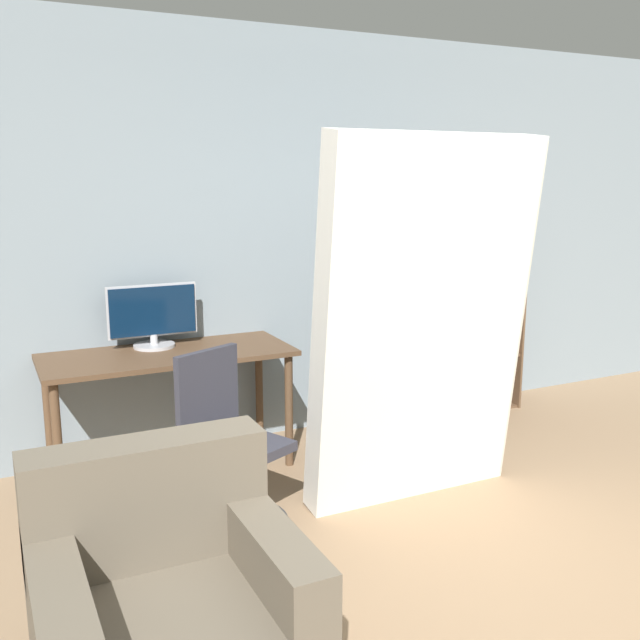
{
  "coord_description": "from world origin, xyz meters",
  "views": [
    {
      "loc": [
        -2.06,
        -1.68,
        1.77
      ],
      "look_at": [
        -0.52,
        1.49,
        1.05
      ],
      "focal_mm": 40.0,
      "sensor_mm": 36.0,
      "label": 1
    }
  ],
  "objects": [
    {
      "name": "desk",
      "position": [
        -1.08,
        2.4,
        0.65
      ],
      "size": [
        1.46,
        0.62,
        0.74
      ],
      "color": "brown",
      "rests_on": "ground"
    },
    {
      "name": "armchair",
      "position": [
        -1.58,
        0.48,
        0.32
      ],
      "size": [
        0.85,
        0.8,
        0.85
      ],
      "color": "#665B4C",
      "rests_on": "ground"
    },
    {
      "name": "bookshelf",
      "position": [
        1.07,
        2.57,
        0.78
      ],
      "size": [
        0.88,
        0.34,
        1.65
      ],
      "color": "brown",
      "rests_on": "ground"
    },
    {
      "name": "wall_back",
      "position": [
        0.0,
        2.74,
        1.35
      ],
      "size": [
        8.0,
        0.06,
        2.7
      ],
      "color": "gray",
      "rests_on": "ground"
    },
    {
      "name": "mattress_near",
      "position": [
        0.05,
        1.4,
        0.99
      ],
      "size": [
        1.23,
        0.4,
        1.99
      ],
      "color": "silver",
      "rests_on": "ground"
    },
    {
      "name": "monitor",
      "position": [
        -1.12,
        2.57,
        0.93
      ],
      "size": [
        0.54,
        0.25,
        0.39
      ],
      "color": "#B7B7BC",
      "rests_on": "desk"
    },
    {
      "name": "office_chair",
      "position": [
        -0.99,
        1.59,
        0.36
      ],
      "size": [
        0.58,
        0.58,
        0.9
      ],
      "color": "#4C4C51",
      "rests_on": "ground"
    }
  ]
}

